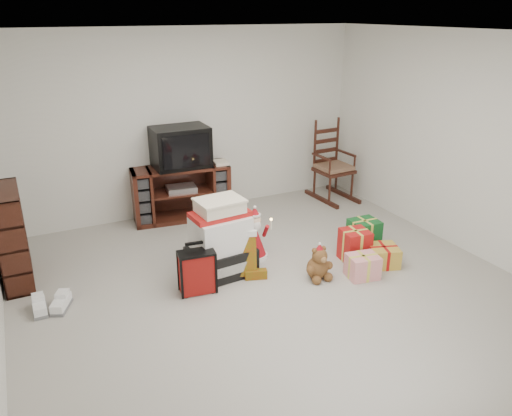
# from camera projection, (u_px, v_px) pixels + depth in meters

# --- Properties ---
(room) EXTENTS (5.01, 5.01, 2.51)m
(room) POSITION_uv_depth(u_px,v_px,m) (274.00, 174.00, 4.68)
(room) COLOR #AEA89F
(room) RESTS_ON ground
(tv_stand) EXTENTS (1.34, 0.62, 0.74)m
(tv_stand) POSITION_uv_depth(u_px,v_px,m) (181.00, 193.00, 6.78)
(tv_stand) COLOR #4C1D15
(tv_stand) RESTS_ON floor
(bookshelf) EXTENTS (0.28, 0.83, 1.01)m
(bookshelf) POSITION_uv_depth(u_px,v_px,m) (12.00, 238.00, 5.16)
(bookshelf) COLOR #3B1810
(bookshelf) RESTS_ON floor
(rocking_chair) EXTENTS (0.54, 0.84, 1.23)m
(rocking_chair) POSITION_uv_depth(u_px,v_px,m) (331.00, 171.00, 7.52)
(rocking_chair) COLOR #3B1810
(rocking_chair) RESTS_ON floor
(gift_pile) EXTENTS (0.71, 0.54, 0.85)m
(gift_pile) POSITION_uv_depth(u_px,v_px,m) (221.00, 243.00, 5.32)
(gift_pile) COLOR black
(gift_pile) RESTS_ON floor
(red_suitcase) EXTENTS (0.37, 0.22, 0.53)m
(red_suitcase) POSITION_uv_depth(u_px,v_px,m) (197.00, 272.00, 5.01)
(red_suitcase) COLOR maroon
(red_suitcase) RESTS_ON floor
(stocking) EXTENTS (0.28, 0.18, 0.55)m
(stocking) POSITION_uv_depth(u_px,v_px,m) (247.00, 255.00, 5.27)
(stocking) COLOR #0D7A10
(stocking) RESTS_ON floor
(teddy_bear) EXTENTS (0.25, 0.22, 0.37)m
(teddy_bear) POSITION_uv_depth(u_px,v_px,m) (318.00, 265.00, 5.30)
(teddy_bear) COLOR brown
(teddy_bear) RESTS_ON floor
(santa_figurine) EXTENTS (0.30, 0.29, 0.63)m
(santa_figurine) POSITION_uv_depth(u_px,v_px,m) (255.00, 238.00, 5.73)
(santa_figurine) COLOR maroon
(santa_figurine) RESTS_ON floor
(mrs_claus_figurine) EXTENTS (0.28, 0.26, 0.57)m
(mrs_claus_figurine) POSITION_uv_depth(u_px,v_px,m) (205.00, 252.00, 5.46)
(mrs_claus_figurine) COLOR maroon
(mrs_claus_figurine) RESTS_ON floor
(sneaker_pair) EXTENTS (0.38, 0.33, 0.11)m
(sneaker_pair) POSITION_uv_depth(u_px,v_px,m) (50.00, 305.00, 4.77)
(sneaker_pair) COLOR white
(sneaker_pair) RESTS_ON floor
(gift_cluster) EXTENTS (0.63, 0.96, 0.29)m
(gift_cluster) POSITION_uv_depth(u_px,v_px,m) (370.00, 251.00, 5.64)
(gift_cluster) COLOR #B21614
(gift_cluster) RESTS_ON floor
(crt_television) EXTENTS (0.73, 0.54, 0.53)m
(crt_television) POSITION_uv_depth(u_px,v_px,m) (180.00, 147.00, 6.56)
(crt_television) COLOR black
(crt_television) RESTS_ON tv_stand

